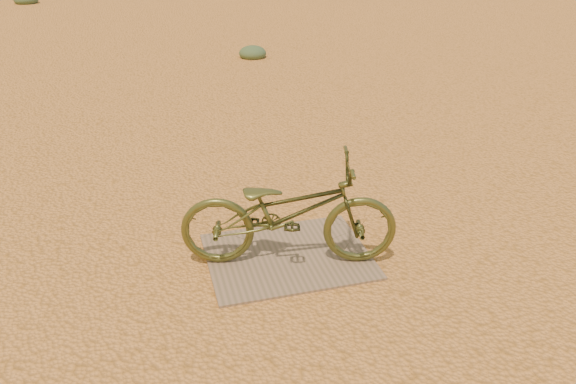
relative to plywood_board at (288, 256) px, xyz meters
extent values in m
plane|color=#E4944B|center=(-0.20, -0.42, -0.01)|extent=(120.00, 120.00, 0.00)
cube|color=#826855|center=(0.00, 0.00, 0.00)|extent=(1.40, 1.10, 0.02)
imported|color=#494E24|center=(-0.02, -0.08, 0.49)|extent=(1.90, 1.05, 0.95)
ellipsoid|color=#476040|center=(1.30, 7.49, -0.01)|extent=(0.57, 0.57, 0.31)
ellipsoid|color=#476040|center=(-4.30, 17.04, -0.01)|extent=(0.77, 0.77, 0.43)
camera|label=1|loc=(-1.11, -4.01, 2.71)|focal=35.00mm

